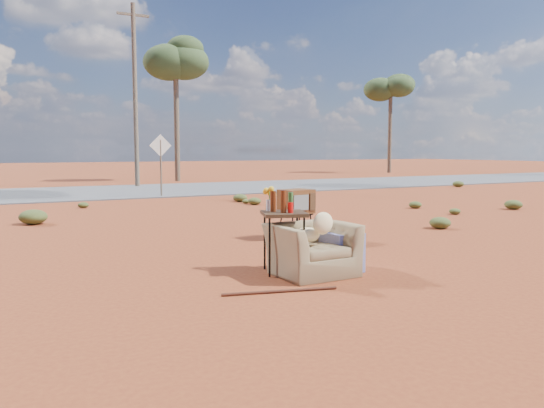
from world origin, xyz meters
name	(u,v)px	position (x,y,z in m)	size (l,w,h in m)	color
ground	(300,267)	(0.00, 0.00, 0.00)	(140.00, 140.00, 0.00)	brown
highway	(102,192)	(0.00, 15.00, 0.02)	(140.00, 7.00, 0.04)	#565659
armchair	(317,242)	(0.00, -0.43, 0.42)	(1.23, 0.80, 0.91)	olive
tv_unit	(296,202)	(1.17, 2.10, 0.68)	(0.63, 0.54, 0.92)	black
side_table	(281,210)	(-0.38, -0.12, 0.84)	(0.72, 0.72, 1.14)	#382214
rusty_bar	(280,291)	(-0.90, -1.04, 0.02)	(0.04, 0.04, 1.37)	#512115
road_sign	(161,154)	(1.50, 12.00, 1.50)	(0.78, 0.06, 2.19)	brown
eucalyptus_center	(175,58)	(5.00, 21.00, 6.43)	(3.20, 3.20, 7.60)	brown
eucalyptus_right	(391,90)	(22.00, 24.00, 5.94)	(3.20, 3.20, 7.10)	brown
utility_pole_center	(135,93)	(2.00, 17.50, 4.15)	(1.40, 0.20, 8.00)	brown
scrub_patch	(156,223)	(-0.82, 4.41, 0.14)	(17.49, 8.07, 0.33)	#4D5826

